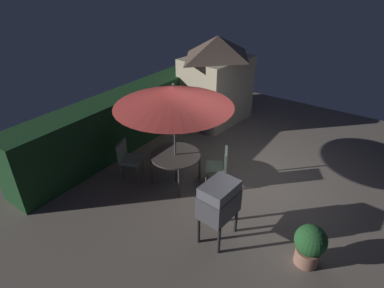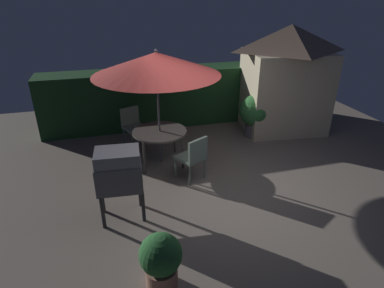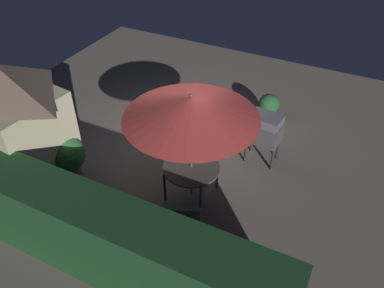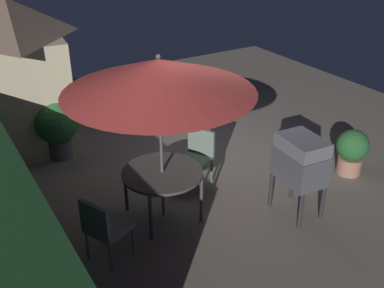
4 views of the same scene
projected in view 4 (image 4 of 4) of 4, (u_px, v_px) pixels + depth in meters
ground_plane at (204, 164)px, 7.90m from camera, size 11.00×11.00×0.00m
garden_shed at (18, 73)px, 8.09m from camera, size 2.27×1.86×2.64m
patio_table at (162, 175)px, 6.29m from camera, size 1.12×1.12×0.73m
patio_umbrella at (159, 76)px, 5.62m from camera, size 2.47×2.47×2.38m
bbq_grill at (301, 161)px, 6.27m from camera, size 0.74×0.56×1.20m
chair_near_shed at (197, 154)px, 7.12m from camera, size 0.63×0.63×0.90m
chair_far_side at (103, 226)px, 5.52m from camera, size 0.61×0.61×0.90m
potted_plant_by_shed at (352, 150)px, 7.45m from camera, size 0.53×0.53×0.78m
potted_plant_by_grill at (57, 125)px, 7.86m from camera, size 0.78×0.78×1.07m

